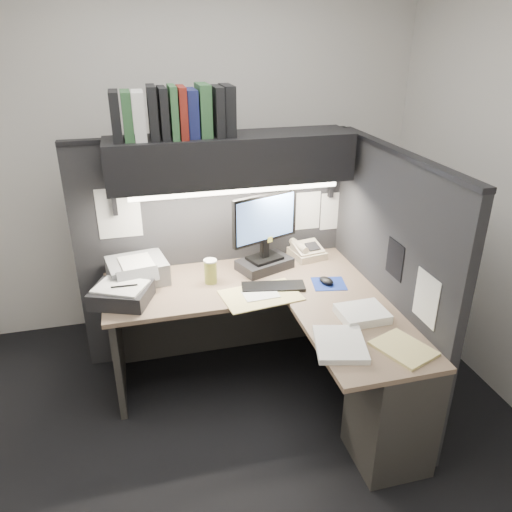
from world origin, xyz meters
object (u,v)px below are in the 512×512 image
desk (310,359)px  monitor (265,240)px  notebook_stack (122,295)px  keyboard (273,287)px  printer (137,271)px  overhead_shelf (231,159)px  telephone (307,251)px  coffee_cup (211,272)px

desk → monitor: (-0.09, 0.69, 0.50)m
desk → notebook_stack: size_ratio=5.08×
monitor → notebook_stack: (-0.96, -0.23, -0.16)m
keyboard → printer: bearing=169.2°
desk → keyboard: keyboard is taller
overhead_shelf → notebook_stack: bearing=-159.1°
monitor → notebook_stack: bearing=172.4°
keyboard → telephone: bearing=57.3°
monitor → printer: size_ratio=1.48×
overhead_shelf → notebook_stack: 1.08m
overhead_shelf → telephone: bearing=4.9°
printer → notebook_stack: printer is taller
coffee_cup → notebook_stack: coffee_cup is taller
desk → overhead_shelf: bearing=111.8°
desk → monitor: bearing=97.6°
telephone → printer: printer is taller
keyboard → coffee_cup: bearing=165.0°
monitor → coffee_cup: size_ratio=3.54×
monitor → telephone: (0.35, 0.11, -0.17)m
monitor → printer: (-0.86, 0.04, -0.14)m
notebook_stack → coffee_cup: bearing=11.6°
coffee_cup → printer: size_ratio=0.42×
keyboard → overhead_shelf: bearing=128.5°
monitor → printer: bearing=156.8°
overhead_shelf → printer: (-0.65, -0.03, -0.70)m
monitor → telephone: monitor is taller
keyboard → printer: printer is taller
monitor → keyboard: monitor is taller
desk → coffee_cup: coffee_cup is taller
keyboard → notebook_stack: bearing=-173.3°
notebook_stack → keyboard: bearing=-3.7°
keyboard → telephone: telephone is taller
monitor → overhead_shelf: bearing=142.3°
keyboard → coffee_cup: 0.42m
overhead_shelf → keyboard: (0.19, -0.35, -0.76)m
keyboard → notebook_stack: (-0.94, 0.06, 0.04)m
keyboard → notebook_stack: 0.94m
overhead_shelf → notebook_stack: (-0.75, -0.29, -0.72)m
desk → printer: printer is taller
coffee_cup → notebook_stack: 0.58m
keyboard → telephone: size_ratio=1.79×
desk → coffee_cup: (-0.49, 0.58, 0.36)m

